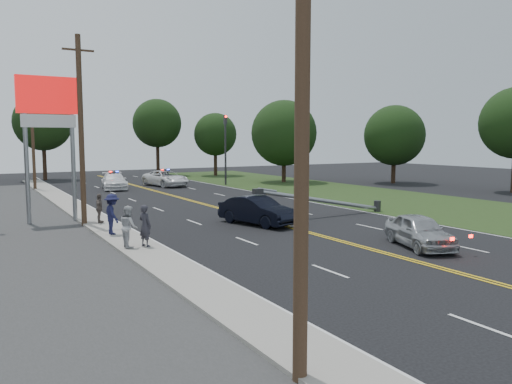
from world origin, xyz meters
TOP-DOWN VIEW (x-y plane):
  - ground at (0.00, 0.00)m, footprint 120.00×120.00m
  - sidewalk at (-8.40, 10.00)m, footprint 1.80×70.00m
  - grass_verge at (13.50, 10.00)m, footprint 12.00×80.00m
  - centerline_yellow at (0.00, 10.00)m, footprint 0.36×80.00m
  - pylon_sign at (-10.50, 14.00)m, footprint 3.20×0.35m
  - traffic_signal at (8.30, 30.00)m, footprint 0.28×0.41m
  - fallen_streetlight at (4.19, 8.00)m, footprint 9.36×0.44m
  - utility_pole_near at (-9.20, -8.00)m, footprint 1.60×0.28m
  - utility_pole_mid at (-9.20, 12.00)m, footprint 1.60×0.28m
  - utility_pole_far at (-9.20, 34.00)m, footprint 1.60×0.28m
  - tree_6 at (-6.86, 45.53)m, footprint 6.40×6.40m
  - tree_7 at (6.78, 46.35)m, footprint 6.16×6.16m
  - tree_8 at (13.06, 42.36)m, footprint 5.43×5.43m
  - tree_9 at (15.24, 29.75)m, footprint 7.07×7.07m
  - tree_13 at (24.45, 22.72)m, footprint 6.30×6.30m
  - crashed_sedan at (-1.02, 7.62)m, footprint 2.83×4.92m
  - waiting_sedan at (2.08, -0.81)m, footprint 3.03×4.46m
  - emergency_a at (2.44, 31.56)m, footprint 3.60×5.99m
  - emergency_b at (-2.75, 31.01)m, footprint 2.94×5.47m
  - bystander_a at (-8.16, 4.72)m, footprint 0.64×0.76m
  - bystander_b at (-8.80, 4.92)m, footprint 0.66×0.85m
  - bystander_c at (-8.67, 8.12)m, footprint 0.78×1.28m
  - bystander_d at (-8.45, 11.73)m, footprint 0.72×1.00m

SIDE VIEW (x-z plane):
  - ground at x=0.00m, z-range 0.00..0.00m
  - grass_verge at x=13.50m, z-range 0.00..0.01m
  - centerline_yellow at x=0.00m, z-range 0.01..0.01m
  - sidewalk at x=-8.40m, z-range 0.00..0.12m
  - waiting_sedan at x=2.08m, z-range 0.00..1.41m
  - emergency_b at x=-2.75m, z-range 0.00..1.51m
  - crashed_sedan at x=-1.02m, z-range 0.00..1.53m
  - emergency_a at x=2.44m, z-range 0.00..1.56m
  - bystander_d at x=-8.45m, z-range 0.12..1.70m
  - fallen_streetlight at x=4.19m, z-range -0.04..1.88m
  - bystander_b at x=-8.80m, z-range 0.12..1.86m
  - bystander_a at x=-8.16m, z-range 0.12..1.88m
  - bystander_c at x=-8.67m, z-range 0.12..2.05m
  - traffic_signal at x=8.30m, z-range 0.68..7.73m
  - tree_13 at x=24.45m, z-range 0.93..9.12m
  - utility_pole_near at x=-9.20m, z-range 0.08..10.08m
  - utility_pole_mid at x=-9.20m, z-range 0.08..10.08m
  - utility_pole_far at x=-9.20m, z-range 0.08..10.08m
  - tree_8 at x=13.06m, z-range 1.26..9.22m
  - tree_9 at x=15.24m, z-range 0.87..9.70m
  - pylon_sign at x=-10.50m, z-range 2.00..10.00m
  - tree_6 at x=-6.86m, z-range 1.66..11.40m
  - tree_7 at x=6.78m, z-range 1.78..11.53m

